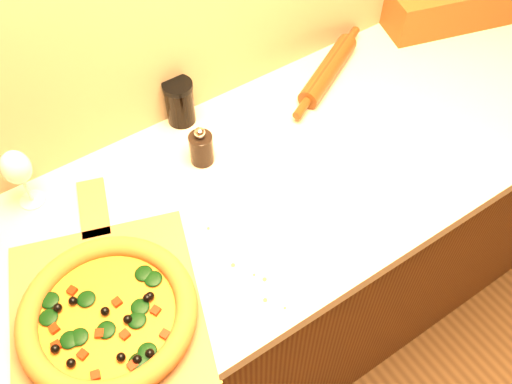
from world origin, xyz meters
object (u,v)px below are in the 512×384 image
Objects in this scene: pizza_peel at (106,306)px; pepper_grinder at (201,148)px; wine_glass at (17,169)px; pizza at (108,315)px; dark_jar at (180,102)px; rolling_pin at (328,70)px.

pepper_grinder reaches higher than pizza_peel.
pizza_peel is 0.37m from wine_glass.
pepper_grinder reaches higher than pizza.
pepper_grinder is at bearing -99.98° from dark_jar.
pepper_grinder is (0.38, 0.27, 0.01)m from pizza.
dark_jar is at bearing 80.02° from pepper_grinder.
pizza is 2.17× the size of wine_glass.
dark_jar reaches higher than pizza.
pizza reaches higher than rolling_pin.
rolling_pin is at bearing -3.21° from wine_glass.
pepper_grinder reaches higher than rolling_pin.
pizza is (-0.01, -0.04, 0.03)m from pizza_peel.
pepper_grinder is 0.16m from dark_jar.
pizza is 2.87× the size of dark_jar.
dark_jar is (0.03, 0.15, 0.02)m from pepper_grinder.
rolling_pin is at bearing 38.62° from pizza_peel.
pizza_peel is at bearing 81.55° from pizza.
rolling_pin is 0.43m from dark_jar.
wine_glass is at bearing 112.84° from pizza_peel.
wine_glass reaches higher than pizza.
rolling_pin is (0.82, 0.30, 0.02)m from pizza_peel.
pizza_peel is 4.91× the size of dark_jar.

